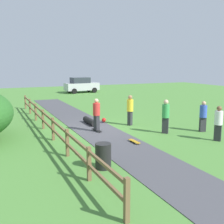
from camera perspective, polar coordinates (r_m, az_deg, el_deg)
ground_plane at (r=15.65m, az=-3.57°, el=-3.54°), size 60.00×60.00×0.00m
asphalt_path at (r=15.64m, az=-3.57°, el=-3.50°), size 2.40×28.00×0.02m
wooden_fence at (r=14.81m, az=-13.06°, el=-1.90°), size 0.12×18.12×1.10m
trash_bin at (r=9.84m, az=-1.81°, el=-8.98°), size 0.56×0.56×0.90m
skater_riding at (r=14.88m, az=-3.19°, el=-0.26°), size 0.44×0.82×1.78m
skater_fallen at (r=16.86m, az=-4.32°, el=-1.87°), size 1.23×1.59×0.36m
skateboard_loose at (r=12.97m, az=4.57°, el=-5.99°), size 0.23×0.81×0.08m
bystander_yellow at (r=16.48m, az=3.72°, el=0.68°), size 0.53×0.53×1.80m
bystander_green at (r=14.79m, az=10.92°, el=-0.57°), size 0.54×0.54×1.79m
bystander_white at (r=14.04m, az=20.95°, el=-1.89°), size 0.53×0.53×1.68m
bystander_blue at (r=15.69m, az=18.15°, el=-0.58°), size 0.48×0.48×1.66m
parked_car_silver at (r=35.34m, az=-6.30°, el=5.51°), size 4.33×2.27×1.92m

